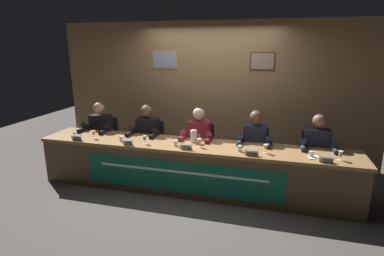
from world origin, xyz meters
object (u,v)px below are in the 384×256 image
panelist_far_right (317,149)px  nameplate_far_right (326,159)px  chair_far_left (106,143)px  nameplate_center (186,147)px  document_stack_far_right (318,158)px  panelist_right (254,144)px  nameplate_right (252,153)px  chair_center (201,151)px  nameplate_far_left (77,138)px  conference_table (190,161)px  chair_far_right (314,162)px  juice_glass_center (199,141)px  juice_glass_far_right (341,154)px  panelist_far_left (99,131)px  water_cup_center (176,144)px  water_cup_far_right (311,154)px  chair_left (151,147)px  juice_glass_left (145,138)px  nameplate_left (128,142)px  water_cup_left (121,139)px  panelist_left (146,135)px  juice_glass_right (266,147)px  chair_right (254,156)px  water_cup_far_left (75,135)px  panelist_center (198,139)px  water_pitcher_central (194,136)px  juice_glass_far_left (94,133)px  water_cup_right (240,149)px

panelist_far_right → nameplate_far_right: (0.03, -0.62, 0.07)m
chair_far_left → nameplate_center: (1.78, -0.80, 0.34)m
panelist_far_right → document_stack_far_right: (-0.05, -0.49, 0.03)m
panelist_right → nameplate_right: bearing=-89.8°
chair_center → nameplate_far_left: bearing=-155.2°
conference_table → chair_far_right: 1.92m
juice_glass_center → juice_glass_far_right: same height
panelist_far_left → water_cup_center: size_ratio=14.35×
water_cup_far_right → nameplate_far_left: bearing=-177.4°
juice_glass_far_right → chair_left: bearing=166.7°
chair_far_left → juice_glass_left: (1.11, -0.72, 0.39)m
nameplate_left → juice_glass_left: juice_glass_left is taller
nameplate_left → water_cup_left: bearing=145.4°
panelist_left → juice_glass_far_right: (2.91, -0.49, 0.11)m
chair_center → panelist_right: bearing=-12.5°
nameplate_far_right → document_stack_far_right: 0.16m
conference_table → water_cup_far_right: 1.69m
panelist_far_left → chair_far_right: (3.60, 0.20, -0.28)m
nameplate_far_right → juice_glass_left: bearing=177.7°
chair_center → nameplate_center: 0.87m
nameplate_center → nameplate_right: (0.92, -0.01, 0.00)m
water_cup_left → nameplate_far_right: size_ratio=0.49×
chair_center → juice_glass_center: size_ratio=7.19×
juice_glass_right → chair_right: bearing=105.0°
nameplate_far_right → chair_far_left: bearing=167.3°
chair_center → document_stack_far_right: bearing=-21.5°
panelist_far_left → panelist_right: bearing=0.0°
water_cup_far_left → water_cup_far_right: 3.59m
chair_center → panelist_far_right: 1.83m
water_cup_far_right → panelist_center: bearing=164.2°
nameplate_far_right → document_stack_far_right: size_ratio=0.82×
conference_table → nameplate_center: bearing=-96.6°
conference_table → panelist_center: size_ratio=3.93×
nameplate_far_right → water_pitcher_central: 1.86m
panelist_center → panelist_right: same height
juice_glass_left → panelist_far_right: size_ratio=0.10×
water_cup_left → juice_glass_far_right: 3.10m
nameplate_right → water_cup_far_right: size_ratio=2.16×
water_pitcher_central → document_stack_far_right: bearing=-7.6°
panelist_far_left → nameplate_right: bearing=-12.8°
nameplate_left → water_cup_center: water_cup_center is taller
chair_right → chair_far_right: size_ratio=1.00×
water_pitcher_central → document_stack_far_right: size_ratio=1.00×
water_cup_left → panelist_far_right: panelist_far_right is taller
panelist_center → water_cup_center: size_ratio=14.35×
juice_glass_far_left → juice_glass_center: size_ratio=1.00×
water_cup_far_left → chair_center: size_ratio=0.10×
chair_far_left → water_cup_right: bearing=-15.2°
chair_right → nameplate_left: bearing=-155.3°
panelist_left → panelist_center: (0.90, 0.00, 0.00)m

